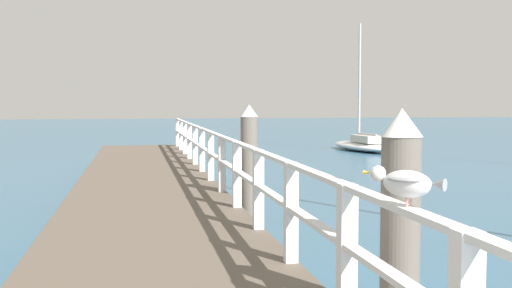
{
  "coord_description": "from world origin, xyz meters",
  "views": [
    {
      "loc": [
        -0.21,
        -0.15,
        2.07
      ],
      "look_at": [
        1.98,
        11.34,
        1.3
      ],
      "focal_mm": 44.66,
      "sensor_mm": 36.0,
      "label": 1
    }
  ],
  "objects_px": {
    "dock_piling_far": "(249,166)",
    "boat_3": "(362,144)",
    "seagull_foreground": "(406,182)",
    "dock_piling_near": "(400,250)"
  },
  "relations": [
    {
      "from": "seagull_foreground",
      "to": "dock_piling_near",
      "type": "bearing_deg",
      "value": 25.73
    },
    {
      "from": "dock_piling_near",
      "to": "dock_piling_far",
      "type": "xyz_separation_m",
      "value": [
        0.0,
        6.03,
        0.0
      ]
    },
    {
      "from": "dock_piling_near",
      "to": "seagull_foreground",
      "type": "bearing_deg",
      "value": -112.31
    },
    {
      "from": "dock_piling_near",
      "to": "boat_3",
      "type": "distance_m",
      "value": 22.72
    },
    {
      "from": "seagull_foreground",
      "to": "boat_3",
      "type": "bearing_deg",
      "value": 28.32
    },
    {
      "from": "dock_piling_far",
      "to": "seagull_foreground",
      "type": "height_order",
      "value": "dock_piling_far"
    },
    {
      "from": "dock_piling_near",
      "to": "seagull_foreground",
      "type": "relative_size",
      "value": 5.27
    },
    {
      "from": "dock_piling_far",
      "to": "boat_3",
      "type": "relative_size",
      "value": 0.38
    },
    {
      "from": "dock_piling_near",
      "to": "boat_3",
      "type": "height_order",
      "value": "boat_3"
    },
    {
      "from": "dock_piling_far",
      "to": "boat_3",
      "type": "bearing_deg",
      "value": 63.62
    }
  ]
}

